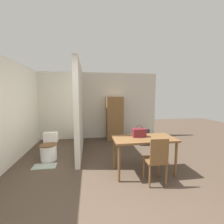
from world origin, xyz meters
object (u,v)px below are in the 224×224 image
Objects in this scene: handbag at (139,133)px; wooden_cabinet at (115,118)px; space_heater at (144,137)px; dining_table at (144,142)px; wooden_chair at (156,159)px; toilet at (49,149)px.

handbag is 2.49m from wooden_cabinet.
wooden_cabinet is at bearing 136.52° from space_heater.
dining_table is 0.80× the size of wooden_cabinet.
dining_table is 0.21m from handbag.
wooden_chair is at bearing -80.01° from dining_table.
wooden_chair is 1.37× the size of toilet.
toilet is 2.37× the size of handbag.
handbag reaches higher than space_heater.
dining_table reaches higher than toilet.
toilet is 1.21× the size of space_heater.
space_heater is (0.75, 1.68, -0.59)m from handbag.
wooden_cabinet is at bearing 37.51° from toilet.
dining_table is 0.49m from wooden_chair.
handbag is at bearing -24.74° from toilet.
wooden_cabinet reaches higher than wooden_chair.
wooden_chair is 2.29m from space_heater.
wooden_chair is 1.66× the size of space_heater.
space_heater is at bearing 14.14° from toilet.
wooden_cabinet is (-0.26, 3.01, 0.31)m from wooden_chair.
dining_table is at bearing -110.88° from space_heater.
dining_table is at bearing -43.98° from handbag.
space_heater is (2.84, 0.71, 0.00)m from toilet.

